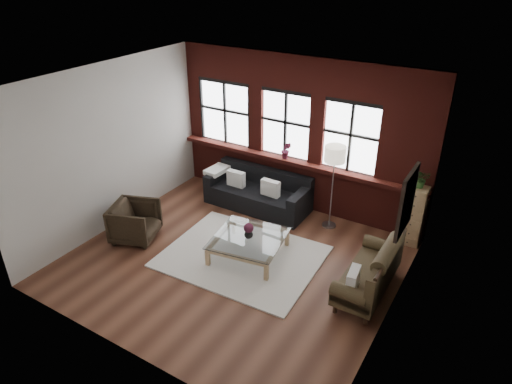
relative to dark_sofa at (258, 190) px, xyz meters
The scene contains 26 objects.
floor 2.05m from the dark_sofa, 71.14° to the right, with size 5.50×5.50×0.00m, color #4E2A1C.
ceiling 3.44m from the dark_sofa, 71.14° to the right, with size 5.50×5.50×0.00m, color white.
wall_back 1.49m from the dark_sofa, 42.75° to the left, with size 5.50×5.50×0.00m, color beige.
wall_front 4.61m from the dark_sofa, 81.61° to the right, with size 5.50×5.50×0.00m, color beige.
wall_left 3.08m from the dark_sofa, 137.88° to the right, with size 5.00×5.00×0.00m, color beige.
wall_right 4.07m from the dark_sofa, 29.20° to the right, with size 5.00×5.00×0.00m, color beige.
brick_backwall 1.46m from the dark_sofa, 39.76° to the left, with size 5.50×0.12×3.20m, color #561914, non-canonical shape.
sill_ledge 1.01m from the dark_sofa, 34.73° to the left, with size 5.50×0.30×0.08m, color #561914.
window_left 1.86m from the dark_sofa, 154.46° to the left, with size 1.38×0.10×1.50m, color black, non-canonical shape.
window_mid 1.50m from the dark_sofa, 57.60° to the left, with size 1.38×0.10×1.50m, color black, non-canonical shape.
window_right 2.28m from the dark_sofa, 17.46° to the left, with size 1.38×0.10×1.50m, color black, non-canonical shape.
wall_poster 4.00m from the dark_sofa, 25.40° to the right, with size 0.05×0.74×0.94m, color black, non-canonical shape.
shag_rug 1.91m from the dark_sofa, 67.71° to the right, with size 2.72×2.14×0.03m, color silver.
dark_sofa is the anchor object (origin of this frame).
pillow_a 0.52m from the dark_sofa, 168.16° to the right, with size 0.40×0.14×0.34m, color white.
pillow_b 0.43m from the dark_sofa, 15.09° to the right, with size 0.40×0.14×0.34m, color white.
vintage_settee 3.30m from the dark_sofa, 26.67° to the right, with size 0.74×1.67×0.89m, color #3C301B, non-canonical shape.
pillow_settee 3.50m from the dark_sofa, 34.76° to the right, with size 0.14×0.38×0.34m, color white.
armchair 2.64m from the dark_sofa, 120.88° to the right, with size 0.79×0.81×0.74m, color black.
coffee_table 1.83m from the dark_sofa, 63.97° to the right, with size 1.21×1.21×0.41m, color tan, non-canonical shape.
vase 1.82m from the dark_sofa, 63.97° to the right, with size 0.16×0.16×0.17m, color #B2B2B2.
flowers 1.83m from the dark_sofa, 63.97° to the right, with size 0.18×0.18×0.18m, color #561D34.
drawer_chest 3.20m from the dark_sofa, ahead, with size 0.36×0.36×1.17m, color tan.
potted_plant_top 3.33m from the dark_sofa, ahead, with size 0.31×0.26×0.34m, color #2D5923.
floor_lamp 1.73m from the dark_sofa, ahead, with size 0.40×0.40×1.87m, color #A5A5A8, non-canonical shape.
sill_plant 1.05m from the dark_sofa, 43.71° to the left, with size 0.20×0.16×0.37m, color #561D34.
Camera 1 is at (3.78, -5.48, 4.92)m, focal length 32.00 mm.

